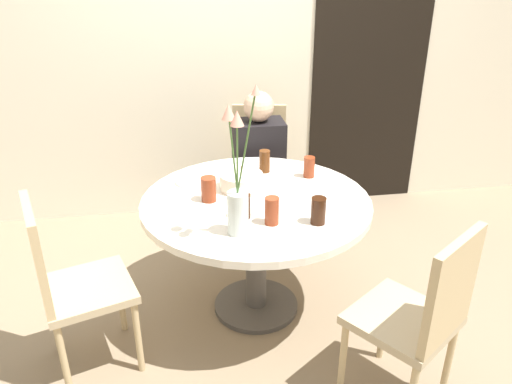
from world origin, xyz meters
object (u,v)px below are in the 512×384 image
(chair_near_front, at_px, (259,162))
(drink_glass_3, at_px, (318,211))
(flower_vase, at_px, (238,194))
(drink_glass_0, at_px, (209,189))
(drink_glass_4, at_px, (244,206))
(drink_glass_5, at_px, (265,161))
(drink_glass_1, at_px, (309,167))
(chair_far_back, at_px, (422,313))
(drink_glass_2, at_px, (272,211))
(side_plate, at_px, (193,181))
(person_guest, at_px, (258,173))
(chair_left_flank, at_px, (68,279))
(birthday_cake, at_px, (241,181))

(chair_near_front, height_order, drink_glass_3, chair_near_front)
(flower_vase, relative_size, drink_glass_0, 5.47)
(drink_glass_4, relative_size, drink_glass_5, 0.93)
(drink_glass_1, xyz_separation_m, drink_glass_4, (-0.44, -0.43, 0.00))
(drink_glass_0, xyz_separation_m, drink_glass_5, (0.35, 0.34, 0.00))
(chair_far_back, relative_size, drink_glass_4, 7.46)
(drink_glass_2, xyz_separation_m, drink_glass_3, (0.22, -0.03, -0.00))
(side_plate, bearing_deg, drink_glass_2, -57.45)
(side_plate, height_order, drink_glass_0, drink_glass_0)
(chair_far_back, relative_size, person_guest, 0.85)
(side_plate, xyz_separation_m, drink_glass_1, (0.66, -0.03, 0.06))
(flower_vase, relative_size, side_plate, 3.56)
(drink_glass_2, bearing_deg, person_guest, 83.91)
(drink_glass_3, distance_m, person_guest, 1.15)
(chair_left_flank, xyz_separation_m, drink_glass_2, (0.96, 0.04, 0.26))
(chair_near_front, bearing_deg, chair_far_back, -66.99)
(birthday_cake, relative_size, flower_vase, 0.33)
(chair_left_flank, distance_m, drink_glass_1, 1.41)
(chair_left_flank, relative_size, drink_glass_1, 7.60)
(chair_near_front, distance_m, chair_left_flank, 1.69)
(drink_glass_5, xyz_separation_m, person_guest, (0.04, 0.45, -0.27))
(side_plate, xyz_separation_m, drink_glass_0, (0.07, -0.25, 0.06))
(drink_glass_5, bearing_deg, side_plate, -168.56)
(drink_glass_5, relative_size, person_guest, 0.12)
(side_plate, bearing_deg, birthday_cake, -27.05)
(drink_glass_3, distance_m, drink_glass_5, 0.68)
(drink_glass_0, xyz_separation_m, drink_glass_1, (0.59, 0.22, -0.00))
(person_guest, bearing_deg, chair_near_front, 79.66)
(flower_vase, bearing_deg, side_plate, 105.82)
(drink_glass_3, bearing_deg, drink_glass_0, 146.66)
(chair_left_flank, xyz_separation_m, drink_glass_4, (0.84, 0.12, 0.25))
(drink_glass_0, relative_size, drink_glass_5, 0.98)
(chair_near_front, relative_size, side_plate, 4.58)
(drink_glass_1, height_order, person_guest, person_guest)
(drink_glass_0, bearing_deg, chair_left_flank, -154.01)
(drink_glass_3, bearing_deg, birthday_cake, 124.79)
(drink_glass_4, distance_m, drink_glass_5, 0.58)
(flower_vase, height_order, drink_glass_4, flower_vase)
(chair_far_back, bearing_deg, flower_vase, -67.57)
(drink_glass_4, bearing_deg, chair_far_back, -42.31)
(flower_vase, bearing_deg, chair_left_flank, 177.04)
(drink_glass_2, bearing_deg, side_plate, 122.55)
(flower_vase, height_order, drink_glass_3, flower_vase)
(chair_left_flank, relative_size, side_plate, 4.58)
(side_plate, relative_size, drink_glass_1, 1.66)
(birthday_cake, bearing_deg, drink_glass_0, -147.52)
(chair_near_front, bearing_deg, drink_glass_0, -103.72)
(side_plate, height_order, drink_glass_4, drink_glass_4)
(chair_near_front, height_order, chair_far_back, same)
(side_plate, bearing_deg, drink_glass_3, -45.49)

